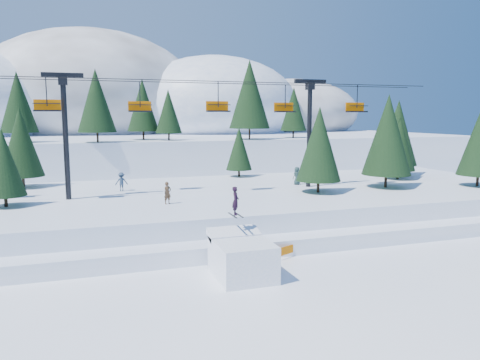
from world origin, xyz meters
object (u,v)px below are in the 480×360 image
object	(u,v)px
banner_near	(293,249)
banner_far	(372,240)
chairlift	(192,116)
jump_kicker	(242,257)

from	to	relation	value
banner_near	banner_far	world-z (taller)	same
chairlift	banner_near	world-z (taller)	chairlift
banner_near	banner_far	xyz separation A→B (m)	(6.40, 0.30, 0.00)
chairlift	banner_far	world-z (taller)	chairlift
jump_kicker	banner_far	distance (m)	11.30
banner_near	chairlift	bearing A→B (deg)	106.41
chairlift	banner_near	size ratio (longest dim) A/B	17.70
banner_near	banner_far	size ratio (longest dim) A/B	0.91
banner_far	chairlift	bearing A→B (deg)	128.78
jump_kicker	banner_near	world-z (taller)	jump_kicker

